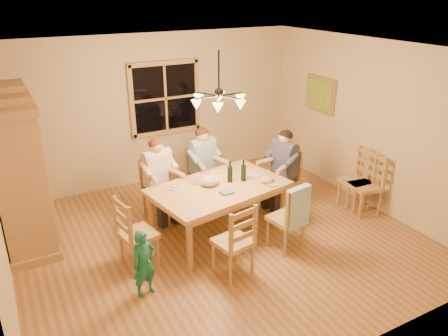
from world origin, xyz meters
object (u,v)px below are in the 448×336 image
chair_far_right (203,187)px  chair_end_left (139,244)px  armoire (19,175)px  chair_spare_front (364,195)px  chair_far_left (160,201)px  child (144,263)px  chair_near_left (233,252)px  chair_spare_back (355,190)px  adult_slate_man (284,160)px  wine_bottle_b (243,170)px  dining_table (219,192)px  chair_near_right (286,228)px  wine_bottle_a (230,172)px  adult_plaid_man (203,157)px  adult_woman (158,170)px  chandelier (219,100)px  chair_end_right (282,190)px

chair_far_right → chair_end_left: bearing=28.0°
armoire → chair_spare_front: bearing=-18.0°
chair_far_left → child: bearing=53.8°
chair_near_left → chair_far_left: bearing=90.0°
chair_near_left → chair_spare_back: same height
adult_slate_man → wine_bottle_b: 0.94m
child → chair_spare_back: size_ratio=0.86×
dining_table → wine_bottle_b: bearing=-1.1°
chair_near_right → wine_bottle_a: size_ratio=3.00×
chair_near_right → adult_plaid_man: 1.89m
wine_bottle_a → chair_near_left: bearing=-117.1°
chair_far_right → chair_spare_back: size_ratio=1.00×
chair_end_left → adult_woman: bearing=136.7°
chair_end_left → adult_plaid_man: bearing=118.0°
chair_far_left → chair_near_right: same height
dining_table → adult_slate_man: size_ratio=2.39×
armoire → chandelier: bearing=-26.7°
chair_far_left → adult_slate_man: 2.09m
chandelier → chair_spare_front: 3.05m
armoire → wine_bottle_b: size_ratio=6.97×
armoire → dining_table: size_ratio=1.10×
adult_plaid_man → chair_end_left: bearing=28.0°
armoire → chair_near_right: bearing=-30.2°
adult_plaid_man → wine_bottle_b: 0.99m
adult_slate_man → adult_plaid_man: bearing=46.6°
wine_bottle_b → wine_bottle_a: bearing=164.5°
chandelier → chair_end_right: 2.30m
chair_near_left → chair_end_left: same height
adult_slate_man → wine_bottle_b: bearing=94.8°
chandelier → wine_bottle_a: 1.21m
chair_far_right → wine_bottle_b: 1.16m
dining_table → chair_end_left: 1.38m
chair_end_right → chair_spare_front: bearing=-137.0°
chair_far_left → adult_slate_man: size_ratio=1.13×
adult_woman → chair_near_left: bearing=90.0°
chair_end_right → adult_slate_man: size_ratio=1.13×
chair_near_left → adult_slate_man: bearing=26.6°
adult_plaid_man → adult_slate_man: 1.31m
chair_spare_back → wine_bottle_b: bearing=81.7°
chair_near_left → adult_slate_man: 2.09m
chair_near_left → chair_spare_front: 2.70m
adult_plaid_man → adult_slate_man: bearing=136.6°
adult_woman → adult_slate_man: same height
adult_plaid_man → chair_spare_front: 2.68m
chair_far_right → chair_end_left: size_ratio=1.00×
wine_bottle_a → chair_spare_front: bearing=-15.6°
chair_near_right → chair_end_left: (-1.94, 0.57, 0.00)m
adult_slate_man → wine_bottle_a: adult_slate_man is taller
dining_table → chair_near_right: 1.08m
chair_far_right → child: bearing=37.5°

